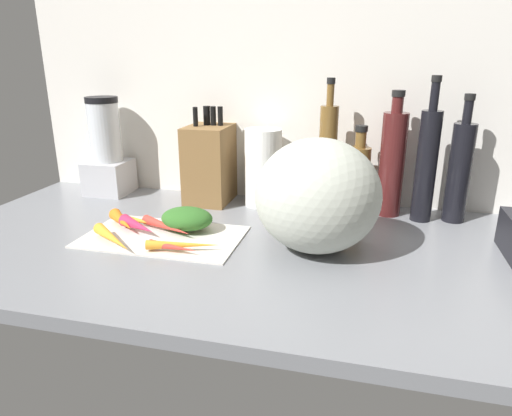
% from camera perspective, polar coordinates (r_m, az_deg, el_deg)
% --- Properties ---
extents(ground_plane, '(1.70, 0.80, 0.03)m').
position_cam_1_polar(ground_plane, '(1.09, 2.08, -5.33)').
color(ground_plane, slate).
extents(wall_back, '(1.70, 0.03, 0.60)m').
position_cam_1_polar(wall_back, '(1.38, 5.70, 13.26)').
color(wall_back, silver).
rests_on(wall_back, ground_plane).
extents(cutting_board, '(0.38, 0.23, 0.01)m').
position_cam_1_polar(cutting_board, '(1.14, -11.56, -3.45)').
color(cutting_board, beige).
rests_on(cutting_board, ground_plane).
extents(carrot_0, '(0.16, 0.09, 0.03)m').
position_cam_1_polar(carrot_0, '(1.16, -11.05, -2.27)').
color(carrot_0, red).
rests_on(carrot_0, cutting_board).
extents(carrot_1, '(0.12, 0.11, 0.03)m').
position_cam_1_polar(carrot_1, '(1.21, -16.25, -1.52)').
color(carrot_1, orange).
rests_on(carrot_1, cutting_board).
extents(carrot_2, '(0.17, 0.06, 0.02)m').
position_cam_1_polar(carrot_2, '(1.04, -9.05, -4.59)').
color(carrot_2, orange).
rests_on(carrot_2, cutting_board).
extents(carrot_3, '(0.12, 0.09, 0.03)m').
position_cam_1_polar(carrot_3, '(1.17, -14.56, -2.17)').
color(carrot_3, '#B2264C').
rests_on(carrot_3, cutting_board).
extents(carrot_4, '(0.15, 0.12, 0.03)m').
position_cam_1_polar(carrot_4, '(1.11, -17.51, -3.64)').
color(carrot_4, orange).
rests_on(carrot_4, cutting_board).
extents(carrot_5, '(0.16, 0.06, 0.02)m').
position_cam_1_polar(carrot_5, '(1.22, -14.57, -1.52)').
color(carrot_5, orange).
rests_on(carrot_5, cutting_board).
extents(carrot_6, '(0.12, 0.03, 0.02)m').
position_cam_1_polar(carrot_6, '(1.04, -10.37, -4.84)').
color(carrot_6, red).
rests_on(carrot_6, cutting_board).
extents(carrot_greens_pile, '(0.13, 0.10, 0.06)m').
position_cam_1_polar(carrot_greens_pile, '(1.16, -8.63, -1.31)').
color(carrot_greens_pile, '#2D6023').
rests_on(carrot_greens_pile, cutting_board).
extents(winter_squash, '(0.28, 0.28, 0.26)m').
position_cam_1_polar(winter_squash, '(1.02, 7.71, 1.57)').
color(winter_squash, '#B2B7A8').
rests_on(winter_squash, ground_plane).
extents(knife_block, '(0.12, 0.16, 0.28)m').
position_cam_1_polar(knife_block, '(1.38, -5.82, 5.55)').
color(knife_block, brown).
rests_on(knife_block, ground_plane).
extents(blender_appliance, '(0.13, 0.13, 0.31)m').
position_cam_1_polar(blender_appliance, '(1.53, -18.16, 6.57)').
color(blender_appliance, '#B2B2B7').
rests_on(blender_appliance, ground_plane).
extents(paper_towel_roll, '(0.11, 0.11, 0.23)m').
position_cam_1_polar(paper_towel_roll, '(1.34, 0.89, 5.07)').
color(paper_towel_roll, white).
rests_on(paper_towel_roll, ground_plane).
extents(bottle_0, '(0.05, 0.05, 0.37)m').
position_cam_1_polar(bottle_0, '(1.29, 8.90, 6.29)').
color(bottle_0, brown).
rests_on(bottle_0, ground_plane).
extents(bottle_1, '(0.06, 0.06, 0.25)m').
position_cam_1_polar(bottle_1, '(1.30, 12.64, 3.76)').
color(bottle_1, brown).
rests_on(bottle_1, ground_plane).
extents(bottle_2, '(0.07, 0.07, 0.34)m').
position_cam_1_polar(bottle_2, '(1.30, 16.64, 5.48)').
color(bottle_2, '#471919').
rests_on(bottle_2, ground_plane).
extents(bottle_3, '(0.05, 0.05, 0.38)m').
position_cam_1_polar(bottle_3, '(1.28, 20.54, 5.21)').
color(bottle_3, black).
rests_on(bottle_3, ground_plane).
extents(bottle_4, '(0.06, 0.06, 0.33)m').
position_cam_1_polar(bottle_4, '(1.31, 24.08, 4.27)').
color(bottle_4, black).
rests_on(bottle_4, ground_plane).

